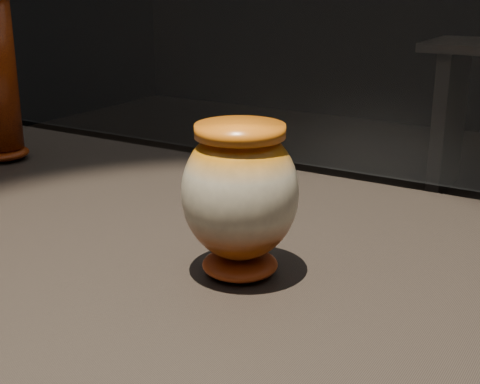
% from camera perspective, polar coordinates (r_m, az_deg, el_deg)
% --- Properties ---
extents(main_vase, '(0.19, 0.19, 0.20)m').
position_cam_1_polar(main_vase, '(0.83, 0.00, -0.23)').
color(main_vase, '#82350B').
rests_on(main_vase, display_plinth).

